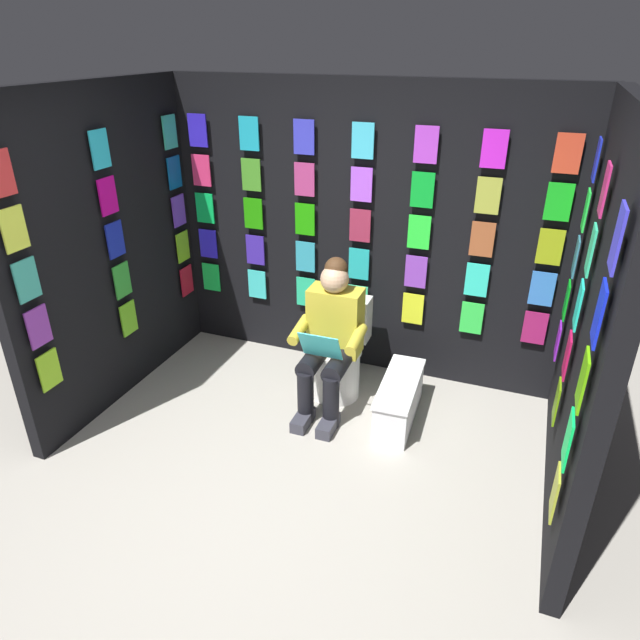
% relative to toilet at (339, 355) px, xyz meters
% --- Properties ---
extents(ground_plane, '(30.00, 30.00, 0.00)m').
position_rel_toilet_xyz_m(ground_plane, '(-0.01, 1.56, -0.33)').
color(ground_plane, '#9E998E').
extents(display_wall_back, '(3.33, 0.14, 2.36)m').
position_rel_toilet_xyz_m(display_wall_back, '(-0.01, -0.51, 0.86)').
color(display_wall_back, black).
rests_on(display_wall_back, ground).
extents(display_wall_left, '(0.14, 2.02, 2.36)m').
position_rel_toilet_xyz_m(display_wall_left, '(-1.67, 0.55, 0.86)').
color(display_wall_left, black).
rests_on(display_wall_left, ground).
extents(display_wall_right, '(0.14, 2.02, 2.36)m').
position_rel_toilet_xyz_m(display_wall_right, '(1.65, 0.55, 0.86)').
color(display_wall_right, black).
rests_on(display_wall_right, ground).
extents(toilet, '(0.41, 0.56, 0.77)m').
position_rel_toilet_xyz_m(toilet, '(0.00, 0.00, 0.00)').
color(toilet, white).
rests_on(toilet, ground).
extents(person_reading, '(0.53, 0.69, 1.19)m').
position_rel_toilet_xyz_m(person_reading, '(-0.00, 0.23, 0.27)').
color(person_reading, gold).
rests_on(person_reading, ground).
extents(comic_longbox_near, '(0.29, 0.77, 0.34)m').
position_rel_toilet_xyz_m(comic_longbox_near, '(-0.55, 0.22, -0.16)').
color(comic_longbox_near, silver).
rests_on(comic_longbox_near, ground).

